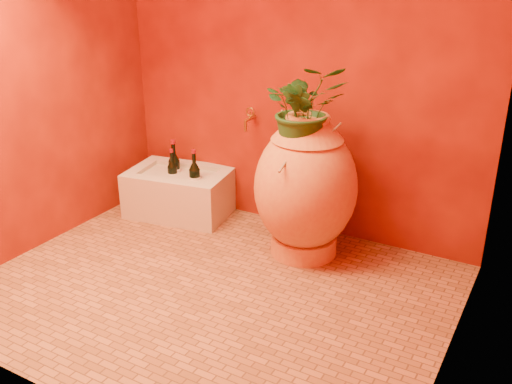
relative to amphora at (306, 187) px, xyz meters
The scene contains 12 objects.
floor 0.82m from the amphora, 111.25° to the right, with size 2.50×2.50×0.00m, color brown.
wall_back 0.92m from the amphora, 125.83° to the left, with size 2.50×0.02×2.50m, color #5D0F05.
wall_left 1.83m from the amphora, 156.61° to the right, with size 0.02×2.00×2.50m, color #5D0F05.
wall_right 1.44m from the amphora, 33.09° to the right, with size 0.02×2.00×2.50m, color #5D0F05.
amphora is the anchor object (origin of this frame).
stone_basin 1.06m from the amphora, behind, with size 0.76×0.59×0.32m.
wine_bottle_a 0.89m from the amphora, behind, with size 0.08×0.08×0.32m.
wine_bottle_b 1.10m from the amphora, behind, with size 0.08×0.08×0.35m.
wine_bottle_c 1.09m from the amphora, behind, with size 0.07×0.07×0.29m.
wall_tap 0.68m from the amphora, 153.33° to the left, with size 0.06×0.13×0.15m.
plant_main 0.48m from the amphora, 118.01° to the right, with size 0.45×0.39×0.51m, color #19471C.
plant_side 0.44m from the amphora, 130.41° to the right, with size 0.22×0.17×0.39m, color #19471C.
Camera 1 is at (1.55, -2.23, 1.70)m, focal length 40.00 mm.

